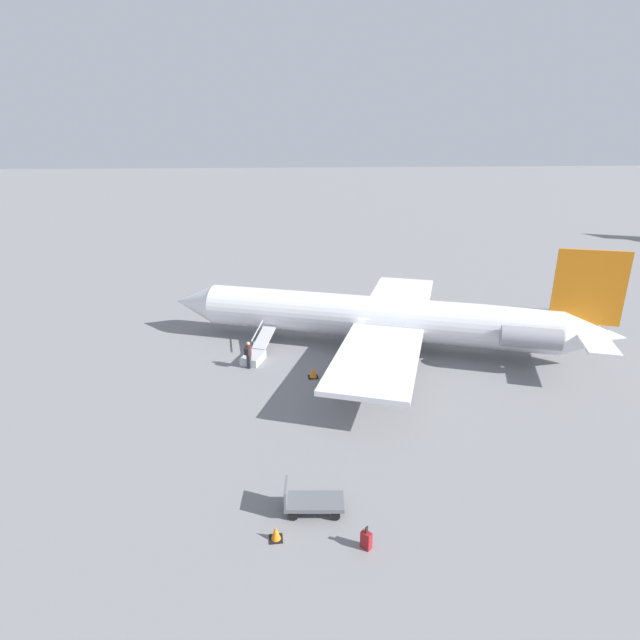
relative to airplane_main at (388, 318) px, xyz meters
The scene contains 8 objects.
ground_plane 2.40m from the airplane_main, 22.58° to the right, with size 600.00×600.00×0.00m, color slate.
airplane_main is the anchor object (origin of this frame).
boarding_stairs 9.03m from the airplane_main, ahead, with size 2.47×4.10×1.78m.
passenger 9.52m from the airplane_main, 11.68° to the left, with size 0.45×0.57×1.74m.
luggage_cart 16.75m from the airplane_main, 65.13° to the left, with size 2.33×1.39×1.22m.
suitcase 18.06m from the airplane_main, 72.63° to the left, with size 0.40×0.42×0.88m.
traffic_cone_near_stairs 6.90m from the airplane_main, 34.16° to the left, with size 0.59×0.59×0.65m.
traffic_cone_near_cart 18.46m from the airplane_main, 62.83° to the left, with size 0.47×0.47×0.52m.
Camera 1 is at (7.87, 30.66, 12.95)m, focal length 28.00 mm.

